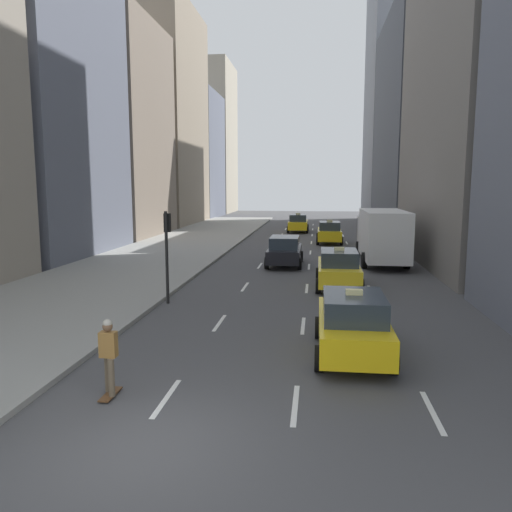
{
  "coord_description": "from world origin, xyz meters",
  "views": [
    {
      "loc": [
        2.98,
        -7.99,
        4.61
      ],
      "look_at": [
        0.6,
        11.59,
        1.78
      ],
      "focal_mm": 35.0,
      "sensor_mm": 36.0,
      "label": 1
    }
  ],
  "objects_px": {
    "taxi_fourth": "(353,324)",
    "skateboarder": "(109,354)",
    "taxi_second": "(339,269)",
    "sedan_black_near": "(285,251)",
    "box_truck": "(381,234)",
    "traffic_light_pole": "(167,242)",
    "taxi_third": "(298,223)",
    "taxi_lead": "(329,232)"
  },
  "relations": [
    {
      "from": "box_truck",
      "to": "skateboarder",
      "type": "distance_m",
      "value": 21.68
    },
    {
      "from": "taxi_fourth",
      "to": "traffic_light_pole",
      "type": "distance_m",
      "value": 8.73
    },
    {
      "from": "taxi_second",
      "to": "skateboarder",
      "type": "xyz_separation_m",
      "value": [
        -5.45,
        -12.37,
        0.08
      ]
    },
    {
      "from": "taxi_third",
      "to": "traffic_light_pole",
      "type": "bearing_deg",
      "value": -97.45
    },
    {
      "from": "taxi_lead",
      "to": "traffic_light_pole",
      "type": "xyz_separation_m",
      "value": [
        -6.75,
        -21.05,
        1.53
      ]
    },
    {
      "from": "sedan_black_near",
      "to": "skateboarder",
      "type": "distance_m",
      "value": 18.52
    },
    {
      "from": "taxi_second",
      "to": "taxi_third",
      "type": "relative_size",
      "value": 1.0
    },
    {
      "from": "taxi_third",
      "to": "taxi_fourth",
      "type": "height_order",
      "value": "same"
    },
    {
      "from": "taxi_fourth",
      "to": "skateboarder",
      "type": "relative_size",
      "value": 2.52
    },
    {
      "from": "box_truck",
      "to": "traffic_light_pole",
      "type": "distance_m",
      "value": 14.86
    },
    {
      "from": "taxi_lead",
      "to": "taxi_second",
      "type": "xyz_separation_m",
      "value": [
        0.0,
        -17.35,
        0.0
      ]
    },
    {
      "from": "skateboarder",
      "to": "taxi_second",
      "type": "bearing_deg",
      "value": 66.22
    },
    {
      "from": "skateboarder",
      "to": "box_truck",
      "type": "bearing_deg",
      "value": 67.62
    },
    {
      "from": "box_truck",
      "to": "skateboarder",
      "type": "relative_size",
      "value": 4.81
    },
    {
      "from": "taxi_second",
      "to": "taxi_fourth",
      "type": "height_order",
      "value": "same"
    },
    {
      "from": "taxi_lead",
      "to": "taxi_fourth",
      "type": "height_order",
      "value": "same"
    },
    {
      "from": "taxi_fourth",
      "to": "traffic_light_pole",
      "type": "height_order",
      "value": "traffic_light_pole"
    },
    {
      "from": "traffic_light_pole",
      "to": "sedan_black_near",
      "type": "bearing_deg",
      "value": 67.76
    },
    {
      "from": "taxi_second",
      "to": "taxi_third",
      "type": "height_order",
      "value": "same"
    },
    {
      "from": "taxi_third",
      "to": "box_truck",
      "type": "bearing_deg",
      "value": -73.44
    },
    {
      "from": "taxi_lead",
      "to": "taxi_fourth",
      "type": "distance_m",
      "value": 26.38
    },
    {
      "from": "taxi_fourth",
      "to": "skateboarder",
      "type": "xyz_separation_m",
      "value": [
        -5.45,
        -3.35,
        0.08
      ]
    },
    {
      "from": "taxi_lead",
      "to": "taxi_second",
      "type": "bearing_deg",
      "value": -90.0
    },
    {
      "from": "taxi_second",
      "to": "box_truck",
      "type": "distance_m",
      "value": 8.2
    },
    {
      "from": "taxi_lead",
      "to": "sedan_black_near",
      "type": "relative_size",
      "value": 0.98
    },
    {
      "from": "taxi_fourth",
      "to": "traffic_light_pole",
      "type": "relative_size",
      "value": 1.22
    },
    {
      "from": "taxi_third",
      "to": "taxi_second",
      "type": "bearing_deg",
      "value": -83.97
    },
    {
      "from": "taxi_second",
      "to": "traffic_light_pole",
      "type": "bearing_deg",
      "value": -151.28
    },
    {
      "from": "box_truck",
      "to": "traffic_light_pole",
      "type": "bearing_deg",
      "value": -130.04
    },
    {
      "from": "taxi_lead",
      "to": "taxi_third",
      "type": "distance_m",
      "value": 9.56
    },
    {
      "from": "taxi_second",
      "to": "sedan_black_near",
      "type": "height_order",
      "value": "taxi_second"
    },
    {
      "from": "taxi_lead",
      "to": "box_truck",
      "type": "xyz_separation_m",
      "value": [
        2.8,
        -9.69,
        0.83
      ]
    },
    {
      "from": "box_truck",
      "to": "traffic_light_pole",
      "type": "height_order",
      "value": "traffic_light_pole"
    },
    {
      "from": "box_truck",
      "to": "taxi_second",
      "type": "bearing_deg",
      "value": -110.07
    },
    {
      "from": "taxi_lead",
      "to": "taxi_third",
      "type": "bearing_deg",
      "value": 107.03
    },
    {
      "from": "taxi_third",
      "to": "traffic_light_pole",
      "type": "relative_size",
      "value": 1.22
    },
    {
      "from": "taxi_lead",
      "to": "traffic_light_pole",
      "type": "bearing_deg",
      "value": -107.78
    },
    {
      "from": "taxi_third",
      "to": "box_truck",
      "type": "xyz_separation_m",
      "value": [
        5.6,
        -18.83,
        0.83
      ]
    },
    {
      "from": "taxi_third",
      "to": "traffic_light_pole",
      "type": "height_order",
      "value": "traffic_light_pole"
    },
    {
      "from": "taxi_third",
      "to": "skateboarder",
      "type": "relative_size",
      "value": 2.52
    },
    {
      "from": "taxi_second",
      "to": "skateboarder",
      "type": "bearing_deg",
      "value": -113.78
    },
    {
      "from": "box_truck",
      "to": "traffic_light_pole",
      "type": "relative_size",
      "value": 2.33
    }
  ]
}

